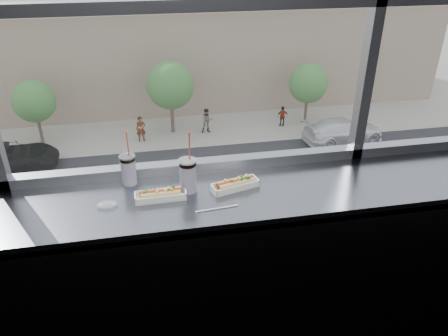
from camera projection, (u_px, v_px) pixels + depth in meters
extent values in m
plane|color=black|center=(195.00, 246.00, 2.77)|extent=(6.00, 0.00, 6.00)
cube|color=slate|center=(198.00, 201.00, 2.28)|extent=(6.00, 0.55, 0.06)
cube|color=slate|center=(208.00, 309.00, 2.31)|extent=(6.00, 0.04, 1.04)
cube|color=white|center=(161.00, 198.00, 2.24)|extent=(0.26, 0.09, 0.01)
cube|color=white|center=(161.00, 195.00, 2.23)|extent=(0.26, 0.09, 0.04)
cylinder|color=tan|center=(161.00, 194.00, 2.23)|extent=(0.20, 0.05, 0.04)
cylinder|color=maroon|center=(160.00, 192.00, 2.22)|extent=(0.21, 0.03, 0.03)
cube|color=white|center=(235.00, 188.00, 2.33)|extent=(0.27, 0.15, 0.01)
cube|color=white|center=(235.00, 185.00, 2.32)|extent=(0.27, 0.15, 0.03)
cylinder|color=tan|center=(235.00, 184.00, 2.32)|extent=(0.20, 0.09, 0.04)
cylinder|color=maroon|center=(235.00, 182.00, 2.32)|extent=(0.21, 0.08, 0.03)
cylinder|color=white|center=(129.00, 170.00, 2.34)|extent=(0.08, 0.08, 0.16)
cylinder|color=black|center=(127.00, 159.00, 2.31)|extent=(0.08, 0.08, 0.02)
cylinder|color=silver|center=(127.00, 156.00, 2.30)|extent=(0.09, 0.09, 0.01)
cylinder|color=#E54A42|center=(128.00, 144.00, 2.26)|extent=(0.01, 0.04, 0.17)
cylinder|color=white|center=(188.00, 176.00, 2.27)|extent=(0.09, 0.09, 0.18)
cylinder|color=black|center=(188.00, 163.00, 2.23)|extent=(0.09, 0.09, 0.02)
cylinder|color=silver|center=(187.00, 161.00, 2.23)|extent=(0.10, 0.10, 0.01)
cylinder|color=#E54A42|center=(189.00, 147.00, 2.19)|extent=(0.01, 0.05, 0.18)
cylinder|color=white|center=(217.00, 208.00, 2.16)|extent=(0.22, 0.03, 0.01)
ellipsoid|color=silver|center=(107.00, 204.00, 2.17)|extent=(0.10, 0.07, 0.02)
plane|color=gray|center=(144.00, 75.00, 45.81)|extent=(120.00, 120.00, 0.00)
cube|color=black|center=(156.00, 189.00, 25.53)|extent=(80.00, 10.00, 0.06)
cube|color=gray|center=(151.00, 134.00, 32.43)|extent=(80.00, 6.00, 0.04)
cube|color=gray|center=(142.00, 49.00, 39.15)|extent=(50.00, 14.00, 8.00)
imported|color=navy|center=(442.00, 181.00, 24.15)|extent=(2.71, 6.29, 2.08)
imported|color=#373231|center=(50.00, 223.00, 20.71)|extent=(3.38, 6.52, 2.08)
imported|color=black|center=(6.00, 154.00, 26.93)|extent=(3.19, 6.99, 2.28)
imported|color=#842400|center=(127.00, 213.00, 21.25)|extent=(3.19, 7.03, 2.30)
imported|color=white|center=(344.00, 127.00, 30.64)|extent=(3.58, 7.02, 2.25)
imported|color=silver|center=(329.00, 193.00, 23.03)|extent=(3.15, 6.56, 2.12)
imported|color=#66605B|center=(283.00, 114.00, 33.27)|extent=(0.84, 0.63, 1.89)
imported|color=#66605B|center=(207.00, 118.00, 32.07)|extent=(1.00, 0.75, 2.24)
imported|color=#66605B|center=(141.00, 127.00, 30.76)|extent=(0.98, 0.74, 2.21)
cylinder|color=#47382B|center=(40.00, 128.00, 30.66)|extent=(0.22, 0.22, 2.19)
sphere|color=#418137|center=(34.00, 101.00, 29.70)|extent=(2.91, 2.91, 2.91)
cylinder|color=#47382B|center=(172.00, 116.00, 32.10)|extent=(0.26, 0.26, 2.57)
sphere|color=#418137|center=(170.00, 85.00, 30.97)|extent=(3.43, 3.43, 3.43)
cylinder|color=#47382B|center=(306.00, 109.00, 33.90)|extent=(0.22, 0.22, 2.24)
sphere|color=#418137|center=(308.00, 83.00, 32.92)|extent=(2.98, 2.98, 2.98)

